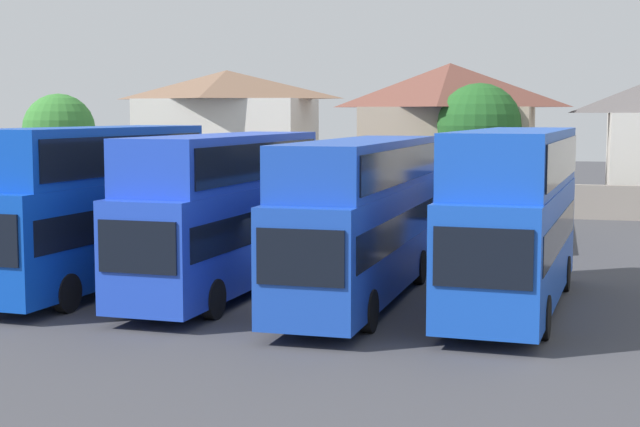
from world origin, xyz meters
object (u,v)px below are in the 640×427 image
at_px(bus_1, 94,199).
at_px(bus_5, 281,190).
at_px(bus_4, 514,209).
at_px(tree_behind_wall, 479,126).
at_px(bus_2, 225,205).
at_px(tree_left_of_lot, 59,130).
at_px(house_terrace_left, 227,133).
at_px(bus_3, 361,211).
at_px(bus_7, 476,197).
at_px(house_terrace_centre, 449,133).
at_px(bus_6, 395,195).

xyz_separation_m(bus_1, bus_5, (1.47, 14.89, -0.86)).
xyz_separation_m(bus_4, tree_behind_wall, (-3.71, 27.13, 1.98)).
relative_size(bus_2, tree_left_of_lot, 1.66).
bearing_deg(tree_behind_wall, bus_2, -100.32).
bearing_deg(bus_2, house_terrace_left, -157.21).
distance_m(bus_3, bus_5, 16.38).
height_order(bus_5, bus_7, bus_5).
xyz_separation_m(bus_4, house_terrace_centre, (-5.84, 30.74, 1.50)).
relative_size(bus_4, bus_5, 0.97).
bearing_deg(bus_2, bus_7, 159.66).
height_order(house_terrace_left, tree_left_of_lot, house_terrace_left).
bearing_deg(bus_2, tree_left_of_lot, -137.61).
bearing_deg(house_terrace_left, tree_left_of_lot, -120.26).
distance_m(bus_7, tree_left_of_lot, 25.39).
distance_m(bus_5, bus_6, 5.22).
xyz_separation_m(bus_5, house_terrace_centre, (5.55, 16.15, 2.34)).
xyz_separation_m(bus_3, tree_left_of_lot, (-22.43, 21.83, 1.90)).
bearing_deg(bus_1, bus_2, 97.67).
relative_size(bus_5, tree_behind_wall, 1.60).
height_order(bus_2, house_terrace_left, house_terrace_left).
relative_size(bus_1, bus_6, 0.91).
height_order(bus_5, bus_6, bus_5).
distance_m(bus_7, house_terrace_centre, 16.70).
relative_size(house_terrace_centre, tree_behind_wall, 1.42).
height_order(bus_3, house_terrace_centre, house_terrace_centre).
bearing_deg(house_terrace_centre, house_terrace_left, 174.32).
relative_size(bus_4, tree_left_of_lot, 1.68).
distance_m(bus_4, bus_5, 18.53).
bearing_deg(house_terrace_left, bus_4, -57.37).
bearing_deg(bus_3, bus_6, -172.15).
relative_size(bus_1, bus_2, 0.98).
distance_m(bus_1, bus_7, 18.10).
height_order(bus_3, bus_4, bus_4).
relative_size(bus_1, bus_4, 0.97).
xyz_separation_m(bus_1, house_terrace_left, (-7.75, 32.51, 1.37)).
distance_m(bus_5, tree_left_of_lot, 17.12).
height_order(bus_1, tree_left_of_lot, tree_left_of_lot).
relative_size(bus_4, house_terrace_centre, 1.09).
distance_m(bus_6, tree_left_of_lot, 21.82).
height_order(bus_3, tree_left_of_lot, tree_left_of_lot).
bearing_deg(bus_5, tree_left_of_lot, -112.23).
relative_size(bus_6, house_terrace_centre, 1.15).
distance_m(bus_1, house_terrace_left, 33.45).
bearing_deg(bus_2, bus_4, 92.38).
relative_size(house_terrace_left, house_terrace_centre, 1.10).
distance_m(bus_5, tree_behind_wall, 14.98).
bearing_deg(tree_behind_wall, bus_5, -121.50).
bearing_deg(tree_left_of_lot, tree_behind_wall, 13.40).
bearing_deg(bus_7, bus_4, 8.76).
bearing_deg(tree_left_of_lot, house_terrace_left, 59.74).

